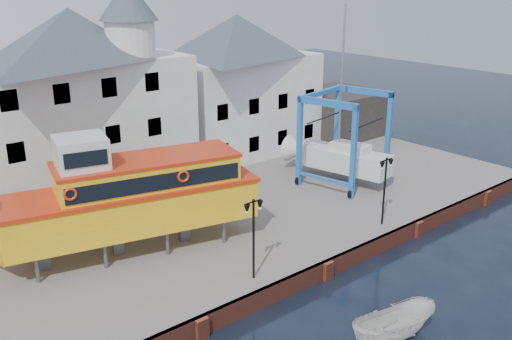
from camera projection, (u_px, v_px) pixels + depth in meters
ground at (327, 279)px, 30.01m from camera, size 140.00×140.00×0.00m
hardstanding at (206, 208)px, 37.83m from camera, size 44.00×22.00×1.00m
quay_wall at (325, 270)px, 29.92m from camera, size 44.00×0.47×1.00m
building_white_main at (79, 98)px, 38.02m from camera, size 14.00×8.30×14.00m
building_white_right at (237, 84)px, 47.11m from camera, size 12.00×8.00×11.20m
shed_dark at (336, 113)px, 52.89m from camera, size 8.00×7.00×4.00m
lamp_post_left at (254, 219)px, 27.10m from camera, size 1.12×0.32×4.20m
lamp_post_right at (386, 174)px, 33.16m from camera, size 1.12×0.32×4.20m
tour_boat at (115, 199)px, 29.60m from camera, size 15.71×7.07×6.66m
travel_lift at (335, 152)px, 41.03m from camera, size 6.59×8.44×12.37m
motorboat_a at (392, 339)px, 25.04m from camera, size 4.53×2.62×1.65m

